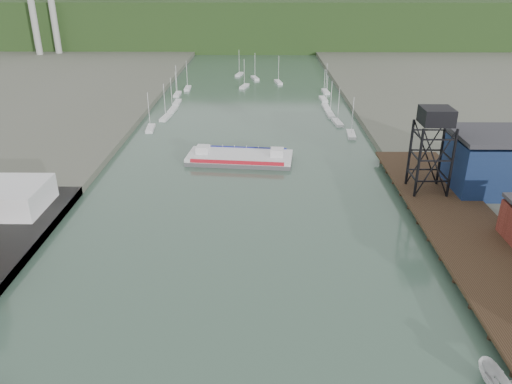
{
  "coord_description": "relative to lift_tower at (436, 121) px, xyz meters",
  "views": [
    {
      "loc": [
        3.47,
        -29.94,
        40.48
      ],
      "look_at": [
        2.52,
        52.36,
        4.0
      ],
      "focal_mm": 35.0,
      "sensor_mm": 36.0,
      "label": 1
    }
  ],
  "objects": [
    {
      "name": "marina_sailboats",
      "position": [
        -34.92,
        80.46,
        -15.3
      ],
      "size": [
        57.71,
        92.65,
        0.9
      ],
      "color": "silver",
      "rests_on": "ground"
    },
    {
      "name": "distant_hills",
      "position": [
        -38.98,
        243.35,
        -5.27
      ],
      "size": [
        500.0,
        120.0,
        80.0
      ],
      "color": "black",
      "rests_on": "ground"
    },
    {
      "name": "east_pier",
      "position": [
        2.0,
        -13.0,
        -13.75
      ],
      "size": [
        14.0,
        70.0,
        2.45
      ],
      "color": "black",
      "rests_on": "ground"
    },
    {
      "name": "chain_ferry",
      "position": [
        -36.54,
        20.92,
        -14.65
      ],
      "size": [
        24.88,
        11.97,
        3.46
      ],
      "rotation": [
        0.0,
        0.0,
        -0.1
      ],
      "color": "#4C4C4E",
      "rests_on": "ground"
    },
    {
      "name": "blue_shed",
      "position": [
        15.0,
        2.0,
        -8.59
      ],
      "size": [
        20.5,
        14.5,
        11.3
      ],
      "color": "#0D1B3B",
      "rests_on": "east_land"
    },
    {
      "name": "motorboat",
      "position": [
        -6.82,
        -48.09,
        -14.48
      ],
      "size": [
        2.78,
        6.24,
        2.34
      ],
      "primitive_type": "imported",
      "rotation": [
        0.0,
        0.0,
        0.08
      ],
      "color": "silver",
      "rests_on": "ground"
    },
    {
      "name": "lift_tower",
      "position": [
        0.0,
        0.0,
        0.0
      ],
      "size": [
        6.5,
        6.5,
        16.0
      ],
      "color": "black",
      "rests_on": "east_pier"
    }
  ]
}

